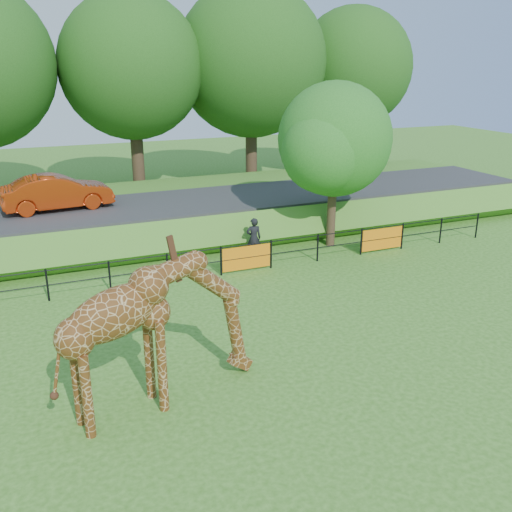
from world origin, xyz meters
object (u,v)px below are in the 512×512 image
object	(u,v)px
car_red	(57,192)
visitor	(254,238)
giraffe	(160,333)
tree_east	(336,144)

from	to	relation	value
car_red	visitor	xyz separation A→B (m)	(6.85, -5.30, -1.35)
giraffe	visitor	bearing A→B (deg)	42.43
visitor	tree_east	world-z (taller)	tree_east
giraffe	car_red	world-z (taller)	giraffe
car_red	tree_east	bearing A→B (deg)	-121.20
car_red	tree_east	xyz separation A→B (m)	(10.58, -5.03, 2.11)
giraffe	tree_east	bearing A→B (deg)	29.42
giraffe	visitor	distance (m)	10.36
giraffe	car_red	xyz separation A→B (m)	(-1.02, 13.81, 0.42)
giraffe	tree_east	size ratio (longest dim) A/B	0.72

